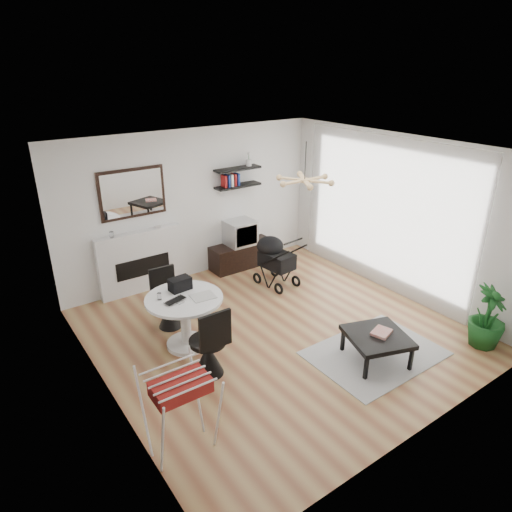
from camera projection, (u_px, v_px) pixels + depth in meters
floor at (276, 331)px, 6.86m from camera, size 5.00×5.00×0.00m
ceiling at (280, 150)px, 5.79m from camera, size 5.00×5.00×0.00m
wall_back at (193, 205)px, 8.20m from camera, size 5.00×0.00×5.00m
wall_left at (98, 298)px, 5.00m from camera, size 0.00×5.00×5.00m
wall_right at (396, 216)px, 7.65m from camera, size 0.00×5.00×5.00m
sheer_curtain at (383, 214)px, 7.74m from camera, size 0.04×3.60×2.60m
fireplace at (140, 254)px, 7.82m from camera, size 1.50×0.17×2.16m
shelf_lower at (238, 186)px, 8.47m from camera, size 0.90×0.25×0.04m
shelf_upper at (238, 169)px, 8.34m from camera, size 0.90×0.25×0.04m
pendant_lamp at (305, 180)px, 6.60m from camera, size 0.90×0.90×0.10m
tv_console at (242, 255)px, 8.93m from camera, size 1.27×0.45×0.48m
crt_tv at (240, 233)px, 8.73m from camera, size 0.54×0.47×0.47m
dining_table at (185, 314)px, 6.32m from camera, size 1.07×1.07×0.78m
laptop at (178, 302)px, 6.07m from camera, size 0.35×0.28×0.02m
black_bag at (180, 284)px, 6.38m from camera, size 0.32×0.21×0.18m
newspaper at (203, 296)px, 6.23m from camera, size 0.34×0.29×0.01m
drinking_glass at (159, 296)px, 6.14m from camera, size 0.06×0.06×0.10m
chair_far at (169, 309)px, 6.89m from camera, size 0.44×0.45×0.92m
chair_near at (209, 353)px, 5.81m from camera, size 0.47×0.48×1.00m
drying_rack at (181, 412)px, 4.57m from camera, size 0.65×0.61×0.97m
stroller at (275, 262)px, 8.16m from camera, size 0.58×0.84×0.98m
rug at (375, 353)px, 6.33m from camera, size 1.78×1.28×0.01m
coffee_table at (377, 338)px, 6.06m from camera, size 0.97×0.97×0.39m
magazines at (382, 332)px, 6.06m from camera, size 0.32×0.29×0.04m
potted_plant at (488, 317)px, 6.36m from camera, size 0.60×0.60×0.90m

